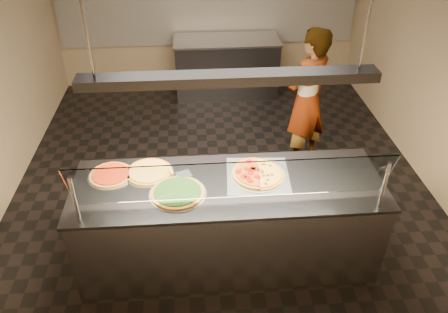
{
  "coord_description": "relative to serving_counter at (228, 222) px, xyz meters",
  "views": [
    {
      "loc": [
        -0.3,
        -4.25,
        3.33
      ],
      "look_at": [
        -0.04,
        -0.89,
        1.02
      ],
      "focal_mm": 35.0,
      "sensor_mm": 36.0,
      "label": 1
    }
  ],
  "objects": [
    {
      "name": "lamp_rod_right",
      "position": [
        1.0,
        0.0,
        2.03
      ],
      "size": [
        0.02,
        0.02,
        1.01
      ],
      "primitive_type": "cylinder",
      "color": "#B7B7BC",
      "rests_on": "ceiling"
    },
    {
      "name": "pizza_spatula",
      "position": [
        -0.47,
        0.19,
        0.49
      ],
      "size": [
        0.24,
        0.22,
        0.02
      ],
      "color": "#B7B7BC",
      "rests_on": "pizza_spinach"
    },
    {
      "name": "pizza_cheese",
      "position": [
        -0.72,
        0.22,
        0.48
      ],
      "size": [
        0.45,
        0.45,
        0.03
      ],
      "color": "silver",
      "rests_on": "serving_counter"
    },
    {
      "name": "lamp_rod_left",
      "position": [
        -1.0,
        0.0,
        2.03
      ],
      "size": [
        0.02,
        0.02,
        1.01
      ],
      "primitive_type": "cylinder",
      "color": "#B7B7BC",
      "rests_on": "ceiling"
    },
    {
      "name": "worker",
      "position": [
        1.09,
        1.6,
        0.43
      ],
      "size": [
        0.78,
        0.74,
        1.8
      ],
      "primitive_type": "imported",
      "rotation": [
        0.0,
        0.0,
        3.8
      ],
      "color": "black",
      "rests_on": "ground"
    },
    {
      "name": "half_pizza_sausage",
      "position": [
        0.39,
        0.1,
        0.49
      ],
      "size": [
        0.26,
        0.48,
        0.04
      ],
      "color": "#915F20",
      "rests_on": "perforated_tray"
    },
    {
      "name": "perforated_tray",
      "position": [
        0.28,
        0.1,
        0.47
      ],
      "size": [
        0.6,
        0.6,
        0.01
      ],
      "color": "silver",
      "rests_on": "serving_counter"
    },
    {
      "name": "pizza_spinach",
      "position": [
        -0.45,
        -0.1,
        0.48
      ],
      "size": [
        0.5,
        0.5,
        0.03
      ],
      "color": "silver",
      "rests_on": "serving_counter"
    },
    {
      "name": "prep_table",
      "position": [
        0.29,
        3.74,
        0.0
      ],
      "size": [
        1.7,
        0.74,
        0.93
      ],
      "color": "#2F2F33",
      "rests_on": "ground"
    },
    {
      "name": "tile_band",
      "position": [
        0.02,
        4.17,
        0.83
      ],
      "size": [
        4.9,
        0.02,
        1.2
      ],
      "primitive_type": "cube",
      "color": "silver",
      "rests_on": "wall_back"
    },
    {
      "name": "sneeze_guard",
      "position": [
        0.0,
        -0.34,
        0.76
      ],
      "size": [
        2.55,
        0.18,
        0.54
      ],
      "color": "#B7B7BC",
      "rests_on": "serving_counter"
    },
    {
      "name": "ground",
      "position": [
        0.02,
        1.19,
        -0.48
      ],
      "size": [
        5.0,
        6.0,
        0.02
      ],
      "primitive_type": "cube",
      "color": "black",
      "rests_on": "ground"
    },
    {
      "name": "heat_lamp_housing",
      "position": [
        0.0,
        0.0,
        1.48
      ],
      "size": [
        2.3,
        0.18,
        0.08
      ],
      "primitive_type": "cube",
      "color": "#2F2F33",
      "rests_on": "ceiling"
    },
    {
      "name": "pizza_tomato",
      "position": [
        -1.06,
        0.2,
        0.48
      ],
      "size": [
        0.41,
        0.41,
        0.03
      ],
      "color": "silver",
      "rests_on": "serving_counter"
    },
    {
      "name": "half_pizza_pepperoni",
      "position": [
        0.17,
        0.1,
        0.5
      ],
      "size": [
        0.27,
        0.48,
        0.05
      ],
      "color": "#915F20",
      "rests_on": "perforated_tray"
    },
    {
      "name": "serving_counter",
      "position": [
        0.0,
        0.0,
        0.0
      ],
      "size": [
        2.79,
        0.94,
        0.93
      ],
      "color": "#B7B7BC",
      "rests_on": "ground"
    }
  ]
}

